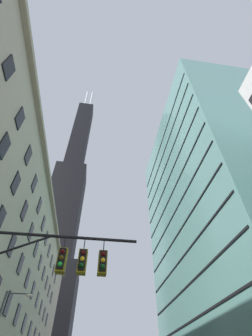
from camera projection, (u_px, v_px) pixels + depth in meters
dark_skyscraper at (58, 233)px, 103.21m from camera, size 23.13×23.13×184.43m
glass_office_midrise at (222, 213)px, 42.22m from camera, size 18.94×34.49×50.16m
traffic_signal_mast at (52, 273)px, 9.60m from camera, size 6.74×0.63×6.79m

